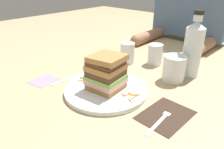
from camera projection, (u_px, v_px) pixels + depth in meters
name	position (u px, v px, depth m)	size (l,w,h in m)	color
ground_plane	(108.00, 94.00, 0.71)	(3.00, 3.00, 0.00)	tan
main_plate	(106.00, 90.00, 0.72)	(0.28, 0.28, 0.02)	white
sandwich	(106.00, 73.00, 0.69)	(0.12, 0.12, 0.12)	#A87A42
carrot_shred_0	(81.00, 80.00, 0.77)	(0.00, 0.00, 0.03)	orange
carrot_shred_1	(91.00, 80.00, 0.77)	(0.00, 0.00, 0.02)	orange
carrot_shred_2	(90.00, 81.00, 0.76)	(0.00, 0.00, 0.02)	orange
carrot_shred_3	(85.00, 79.00, 0.77)	(0.00, 0.00, 0.03)	orange
carrot_shred_4	(81.00, 81.00, 0.76)	(0.00, 0.00, 0.02)	orange
carrot_shred_5	(88.00, 77.00, 0.79)	(0.00, 0.00, 0.02)	orange
carrot_shred_6	(84.00, 78.00, 0.78)	(0.00, 0.00, 0.03)	orange
carrot_shred_7	(83.00, 78.00, 0.78)	(0.00, 0.00, 0.02)	orange
carrot_shred_8	(134.00, 97.00, 0.66)	(0.00, 0.00, 0.02)	orange
carrot_shred_9	(126.00, 95.00, 0.67)	(0.00, 0.00, 0.03)	orange
carrot_shred_10	(131.00, 100.00, 0.64)	(0.00, 0.00, 0.02)	orange
carrot_shred_11	(123.00, 95.00, 0.67)	(0.00, 0.00, 0.02)	orange
carrot_shred_12	(136.00, 95.00, 0.67)	(0.00, 0.00, 0.03)	orange
carrot_shred_13	(128.00, 94.00, 0.68)	(0.00, 0.00, 0.03)	orange
carrot_shred_14	(130.00, 94.00, 0.68)	(0.00, 0.00, 0.02)	orange
napkin_dark	(166.00, 115.00, 0.60)	(0.12, 0.16, 0.00)	#38281E
fork	(162.00, 118.00, 0.59)	(0.03, 0.17, 0.00)	silver
knife	(72.00, 77.00, 0.82)	(0.04, 0.20, 0.00)	silver
juice_glass	(174.00, 70.00, 0.78)	(0.08, 0.08, 0.10)	white
water_bottle	(193.00, 48.00, 0.80)	(0.07, 0.07, 0.25)	silver
empty_tumbler_0	(155.00, 54.00, 0.93)	(0.06, 0.06, 0.09)	silver
empty_tumbler_1	(127.00, 53.00, 0.94)	(0.06, 0.06, 0.09)	silver
napkin_pink	(44.00, 80.00, 0.80)	(0.08, 0.09, 0.00)	pink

